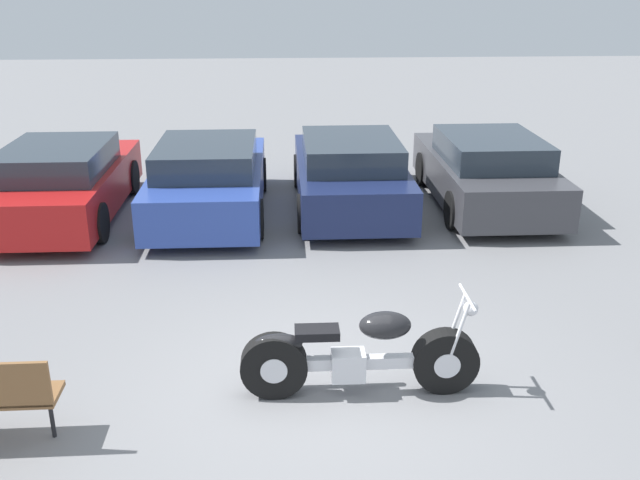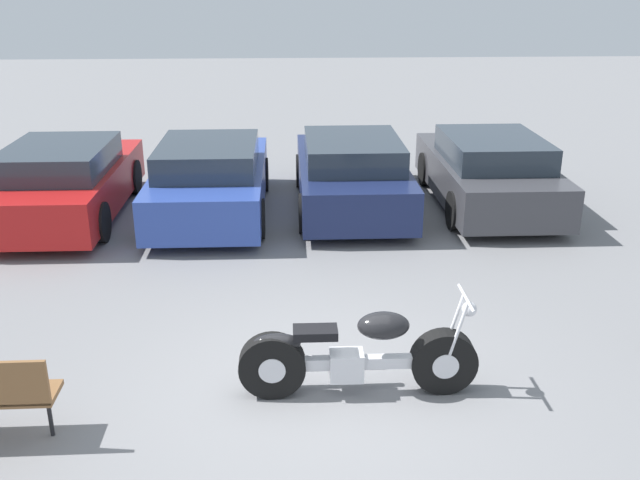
# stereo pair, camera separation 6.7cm
# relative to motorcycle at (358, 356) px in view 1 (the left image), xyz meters

# --- Properties ---
(ground_plane) EXTENTS (60.00, 60.00, 0.00)m
(ground_plane) POSITION_rel_motorcycle_xyz_m (-0.38, 0.07, -0.42)
(ground_plane) COLOR slate
(motorcycle) EXTENTS (2.40, 0.62, 1.05)m
(motorcycle) POSITION_rel_motorcycle_xyz_m (0.00, 0.00, 0.00)
(motorcycle) COLOR black
(motorcycle) RESTS_ON ground_plane
(parked_car_red) EXTENTS (1.93, 4.28, 1.32)m
(parked_car_red) POSITION_rel_motorcycle_xyz_m (-4.48, 5.78, 0.21)
(parked_car_red) COLOR red
(parked_car_red) RESTS_ON ground_plane
(parked_car_blue) EXTENTS (1.93, 4.28, 1.32)m
(parked_car_blue) POSITION_rel_motorcycle_xyz_m (-1.99, 5.83, 0.21)
(parked_car_blue) COLOR #2D479E
(parked_car_blue) RESTS_ON ground_plane
(parked_car_navy) EXTENTS (1.93, 4.28, 1.32)m
(parked_car_navy) POSITION_rel_motorcycle_xyz_m (0.49, 6.08, 0.21)
(parked_car_navy) COLOR #19234C
(parked_car_navy) RESTS_ON ground_plane
(parked_car_dark_grey) EXTENTS (1.93, 4.28, 1.32)m
(parked_car_dark_grey) POSITION_rel_motorcycle_xyz_m (2.97, 6.10, 0.21)
(parked_car_dark_grey) COLOR #3D3D42
(parked_car_dark_grey) RESTS_ON ground_plane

